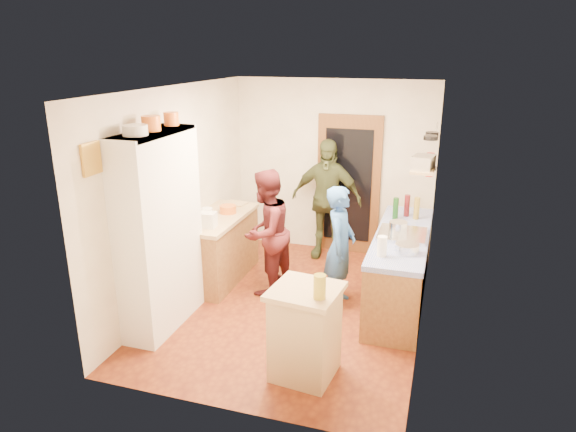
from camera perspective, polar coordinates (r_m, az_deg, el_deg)
The scene contains 44 objects.
floor at distance 6.40m, azimuth 0.72°, elevation -9.99°, with size 3.00×4.00×0.02m, color brown.
ceiling at distance 5.65m, azimuth 0.82°, elevation 14.11°, with size 3.00×4.00×0.02m, color silver.
wall_back at distance 7.78m, azimuth 5.03°, elevation 5.41°, with size 3.00×0.02×2.60m, color #EDE4CD.
wall_front at distance 4.13m, azimuth -7.30°, elevation -6.46°, with size 3.00×0.02×2.60m, color #EDE4CD.
wall_left at distance 6.47m, azimuth -12.16°, elevation 2.44°, with size 0.02×4.00×2.60m, color #EDE4CD.
wall_right at distance 5.67m, azimuth 15.54°, elevation -0.06°, with size 0.02×4.00×2.60m, color #EDE4CD.
door_frame at distance 7.75m, azimuth 6.72°, elevation 3.41°, with size 0.95×0.06×2.10m, color brown.
door_glass at distance 7.72m, azimuth 6.67°, elevation 3.35°, with size 0.70×0.02×1.70m, color black.
hutch_body at distance 5.77m, azimuth -14.05°, elevation -1.71°, with size 0.40×1.20×2.20m, color white.
hutch_top_shelf at distance 5.51m, azimuth -14.91°, elevation 8.91°, with size 0.40×1.14×0.04m, color white.
plate_stack at distance 5.26m, azimuth -16.63°, elevation 9.13°, with size 0.25×0.25×0.10m, color white.
orange_pot_a at distance 5.50m, azimuth -14.97°, elevation 9.91°, with size 0.19×0.19×0.15m, color orange.
orange_pot_b at distance 5.85m, azimuth -12.85°, elevation 10.48°, with size 0.16×0.16×0.15m, color orange.
left_counter_base at distance 6.99m, azimuth -7.68°, elevation -3.69°, with size 0.60×1.40×0.85m, color olive.
left_counter_top at distance 6.84m, azimuth -7.83°, elevation -0.19°, with size 0.64×1.44×0.05m, color tan.
toaster at distance 6.41m, azimuth -9.11°, elevation -0.41°, with size 0.25×0.17×0.19m, color white.
kettle at distance 6.66m, azimuth -8.97°, elevation 0.20°, with size 0.14×0.14×0.16m, color white.
orange_bowl at distance 6.93m, azimuth -6.68°, elevation 0.75°, with size 0.22×0.22×0.10m, color orange.
chopping_board at distance 7.31m, azimuth -5.84°, elevation 1.41°, with size 0.30×0.22×0.03m, color tan.
right_counter_base at distance 6.46m, azimuth 12.33°, elevation -5.90°, with size 0.60×2.20×0.84m, color olive.
right_counter_top at distance 6.30m, azimuth 12.61°, elevation -2.16°, with size 0.62×2.22×0.06m, color #1F35B7.
hob at distance 6.20m, azimuth 12.56°, elevation -1.99°, with size 0.55×0.58×0.04m, color silver.
pot_on_hob at distance 6.15m, azimuth 12.14°, elevation -1.24°, with size 0.21×0.21×0.14m, color silver.
bottle_a at distance 6.76m, azimuth 11.87°, elevation 0.84°, with size 0.07×0.07×0.28m, color #143F14.
bottle_b at distance 6.90m, azimuth 13.08°, elevation 1.14°, with size 0.07×0.07×0.29m, color #591419.
bottle_c at distance 6.81m, azimuth 14.10°, elevation 0.84°, with size 0.07×0.07×0.29m, color olive.
paper_towel at distance 5.53m, azimuth 10.40°, elevation -3.34°, with size 0.10×0.10×0.22m, color white.
mixing_bowl at distance 5.70m, azimuth 13.10°, elevation -3.52°, with size 0.26×0.26×0.10m, color silver.
island_base at distance 4.98m, azimuth 1.91°, elevation -13.04°, with size 0.55×0.55×0.86m, color tan.
island_top at distance 4.76m, azimuth 1.97°, elevation -8.35°, with size 0.62×0.62×0.05m, color tan.
cutting_board at distance 4.82m, azimuth 1.64°, elevation -7.90°, with size 0.35×0.28×0.02m, color white.
oil_jar at distance 4.54m, azimuth 3.54°, elevation -7.84°, with size 0.11×0.11×0.22m, color #AD9E2D.
pan_rail at distance 7.00m, azimuth 16.22°, elevation 9.59°, with size 0.02×0.02×0.65m, color silver.
pan_hang_a at distance 6.85m, azimuth 15.57°, elevation 8.36°, with size 0.18×0.18×0.05m, color black.
pan_hang_b at distance 7.05m, azimuth 15.63°, elevation 8.45°, with size 0.16×0.16×0.05m, color black.
pan_hang_c at distance 7.24m, azimuth 15.70°, elevation 8.78°, with size 0.17×0.17×0.05m, color black.
wall_shelf at distance 6.01m, azimuth 14.72°, elevation 4.97°, with size 0.26×0.42×0.03m, color tan.
radio at distance 5.99m, azimuth 14.79°, elevation 5.81°, with size 0.22×0.30×0.15m, color silver.
ext_bracket at distance 7.28m, azimuth 15.93°, elevation 5.10°, with size 0.06×0.10×0.04m, color black.
fire_extinguisher at distance 7.27m, azimuth 15.49°, elevation 5.53°, with size 0.11×0.11×0.32m, color red.
picture_frame at distance 5.03m, azimuth -21.03°, elevation 5.96°, with size 0.03×0.25×0.30m, color gold.
person_hob at distance 6.17m, azimuth 6.02°, elevation -3.49°, with size 0.54×0.36×1.49m, color #2C58A2.
person_left at distance 6.48m, azimuth -2.06°, elevation -1.75°, with size 0.78×0.61×1.61m, color #48171A.
person_back at distance 7.56m, azimuth 4.36°, elevation 1.87°, with size 1.05×0.44×1.79m, color #3B4224.
Camera 1 is at (1.61, -5.41, 3.01)m, focal length 32.00 mm.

